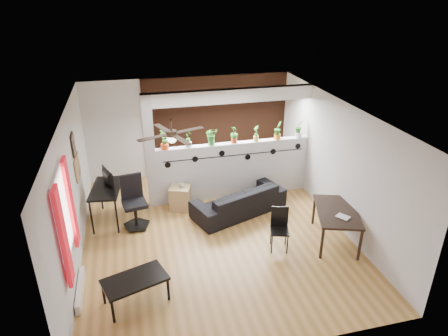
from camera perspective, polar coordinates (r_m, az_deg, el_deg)
room_shell at (r=7.67m, az=-1.42°, el=-1.19°), size 6.30×7.10×2.90m
partition_wall at (r=9.43m, az=1.39°, el=-0.22°), size 3.60×0.18×1.35m
ceiling_header at (r=8.82m, az=1.51°, el=10.29°), size 3.60×0.18×0.30m
pier_column at (r=8.90m, az=-10.53°, el=2.19°), size 0.22×0.20×2.60m
brick_panel at (r=10.52m, az=-0.67°, el=6.17°), size 3.90×0.05×2.60m
vine_decal at (r=9.18m, az=1.57°, el=1.83°), size 3.31×0.01×0.30m
window_assembly at (r=6.46m, az=-21.79°, el=-6.34°), size 0.09×1.30×1.55m
baseboard_heater at (r=7.26m, az=-19.85°, el=-16.00°), size 0.08×1.00×0.18m
corkboard at (r=8.44m, az=-20.21°, el=0.10°), size 0.03×0.60×0.45m
framed_art at (r=8.21m, az=-20.76°, el=3.13°), size 0.03×0.34×0.44m
ceiling_fan at (r=6.88m, az=-7.49°, el=4.66°), size 1.19×1.19×0.43m
potted_plant_0 at (r=8.81m, az=-8.54°, el=4.20°), size 0.31×0.28×0.47m
potted_plant_1 at (r=8.88m, az=-5.14°, el=4.35°), size 0.26×0.27×0.42m
potted_plant_2 at (r=8.97m, az=-1.81°, el=4.61°), size 0.21×0.17×0.41m
potted_plant_3 at (r=9.09m, az=1.45°, el=4.84°), size 0.24×0.25×0.39m
potted_plant_4 at (r=9.24m, az=4.62°, el=5.03°), size 0.16×0.19×0.37m
potted_plant_5 at (r=9.40m, az=7.69°, el=5.43°), size 0.28×0.28×0.43m
potted_plant_6 at (r=9.60m, az=10.64°, el=5.61°), size 0.26×0.24×0.42m
sofa at (r=8.88m, az=2.15°, el=-4.66°), size 2.16×1.44×0.59m
cube_shelf at (r=9.08m, az=-6.27°, el=-4.26°), size 0.55×0.52×0.54m
cup at (r=8.94m, az=-6.05°, el=-2.43°), size 0.12×0.12×0.10m
computer_desk at (r=8.73m, az=-16.45°, el=-3.12°), size 0.73×1.18×0.80m
monitor at (r=8.79m, az=-16.56°, el=-1.71°), size 0.32×0.17×0.18m
office_chair at (r=8.51m, az=-12.70°, el=-5.19°), size 0.58×0.58×1.12m
dining_table at (r=8.07m, az=15.85°, el=-6.32°), size 1.13×1.44×0.69m
book at (r=7.76m, az=16.32°, el=-6.97°), size 0.28×0.30×0.02m
folding_chair at (r=7.73m, az=7.94°, el=-7.98°), size 0.43×0.43×0.85m
coffee_table at (r=6.67m, az=-12.61°, el=-15.51°), size 1.11×0.83×0.46m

